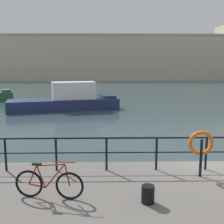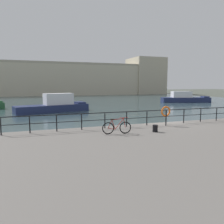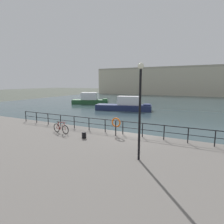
{
  "view_description": "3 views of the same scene",
  "coord_description": "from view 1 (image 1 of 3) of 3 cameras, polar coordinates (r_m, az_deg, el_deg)",
  "views": [
    {
      "loc": [
        -3.55,
        -9.39,
        4.09
      ],
      "look_at": [
        -3.28,
        4.09,
        1.77
      ],
      "focal_mm": 45.78,
      "sensor_mm": 36.0,
      "label": 1
    },
    {
      "loc": [
        -9.6,
        -14.94,
        3.67
      ],
      "look_at": [
        -3.05,
        3.76,
        1.21
      ],
      "focal_mm": 35.97,
      "sensor_mm": 36.0,
      "label": 2
    },
    {
      "loc": [
        5.17,
        -13.73,
        4.75
      ],
      "look_at": [
        -3.86,
        4.28,
        1.54
      ],
      "focal_mm": 29.67,
      "sensor_mm": 36.0,
      "label": 3
    }
  ],
  "objects": [
    {
      "name": "harbor_building",
      "position": [
        72.35,
        6.38,
        10.67
      ],
      "size": [
        73.34,
        12.36,
        13.31
      ],
      "color": "#C1B79E",
      "rests_on": "ground_plane"
    },
    {
      "name": "ground_plane",
      "position": [
        10.84,
        18.56,
        -12.92
      ],
      "size": [
        240.0,
        240.0,
        0.0
      ],
      "primitive_type": "plane",
      "color": "#4C5147"
    },
    {
      "name": "water_basin",
      "position": [
        39.96,
        3.98,
        3.89
      ],
      "size": [
        80.0,
        60.0,
        0.01
      ],
      "primitive_type": "cube",
      "color": "#33474C",
      "rests_on": "ground_plane"
    },
    {
      "name": "life_ring_stand",
      "position": [
        8.94,
        17.35,
        -6.22
      ],
      "size": [
        0.75,
        0.16,
        1.4
      ],
      "color": "black",
      "rests_on": "quay_promenade"
    },
    {
      "name": "parked_bicycle",
      "position": [
        7.52,
        -12.48,
        -13.81
      ],
      "size": [
        1.76,
        0.31,
        0.98
      ],
      "rotation": [
        0.0,
        0.0,
        -0.14
      ],
      "color": "black",
      "rests_on": "quay_promenade"
    },
    {
      "name": "mooring_bollard",
      "position": [
        7.27,
        7.17,
        -15.97
      ],
      "size": [
        0.32,
        0.32,
        0.44
      ],
      "primitive_type": "cylinder",
      "color": "black",
      "rests_on": "quay_promenade"
    },
    {
      "name": "moored_white_yacht",
      "position": [
        25.49,
        -8.89,
        2.38
      ],
      "size": [
        9.85,
        4.7,
        2.44
      ],
      "rotation": [
        0.0,
        0.0,
        0.24
      ],
      "color": "navy",
      "rests_on": "water_basin"
    }
  ]
}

